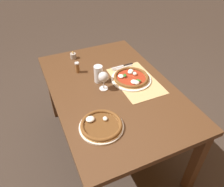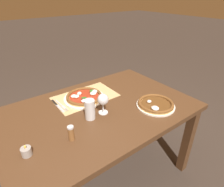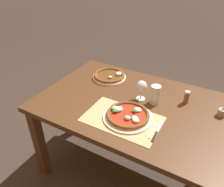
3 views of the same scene
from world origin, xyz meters
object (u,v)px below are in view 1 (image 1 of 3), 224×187
at_px(pizza_far, 101,125).
at_px(votive_candle, 73,56).
at_px(pepper_shaker, 77,67).
at_px(wine_glass, 103,78).
at_px(fork, 122,68).
at_px(knife, 122,66).
at_px(pizza_near, 131,78).
at_px(pint_glass, 98,74).

xyz_separation_m(pizza_far, votive_candle, (0.93, -0.08, 0.00)).
bearing_deg(pepper_shaker, wine_glass, -158.92).
xyz_separation_m(wine_glass, fork, (0.21, -0.27, -0.10)).
xyz_separation_m(pizza_far, fork, (0.58, -0.44, -0.01)).
bearing_deg(pizza_far, knife, -36.47).
xyz_separation_m(pizza_near, knife, (0.22, -0.03, -0.02)).
xyz_separation_m(knife, pepper_shaker, (0.07, 0.40, 0.04)).
height_order(pizza_near, pepper_shaker, pepper_shaker).
bearing_deg(pizza_far, fork, -37.00).
bearing_deg(pizza_far, pizza_near, -47.56).
relative_size(pizza_near, votive_candle, 4.65).
height_order(knife, votive_candle, votive_candle).
relative_size(pizza_far, knife, 1.37).
xyz_separation_m(wine_glass, pepper_shaker, (0.31, 0.12, -0.06)).
bearing_deg(pizza_far, votive_candle, -5.10).
xyz_separation_m(pizza_near, pepper_shaker, (0.30, 0.37, 0.03)).
height_order(pizza_far, wine_glass, wine_glass).
relative_size(wine_glass, pepper_shaker, 1.60).
bearing_deg(pint_glass, knife, -65.88).
height_order(pint_glass, knife, pint_glass).
relative_size(pizza_far, wine_glass, 1.90).
bearing_deg(pepper_shaker, pizza_far, 175.80).
bearing_deg(fork, pepper_shaker, 75.36).
relative_size(pizza_near, pepper_shaker, 3.45).
bearing_deg(pizza_near, fork, -4.38).
distance_m(pizza_far, fork, 0.73).
bearing_deg(fork, pint_glass, 110.20).
bearing_deg(knife, wine_glass, 130.08).
xyz_separation_m(wine_glass, votive_candle, (0.56, 0.09, -0.08)).
bearing_deg(pepper_shaker, fork, -104.64).
bearing_deg(pizza_near, pizza_far, 132.44).
xyz_separation_m(pizza_near, pint_glass, (0.10, 0.25, 0.05)).
distance_m(pizza_near, votive_candle, 0.64).
bearing_deg(fork, votive_candle, 45.31).
xyz_separation_m(fork, knife, (0.03, -0.01, 0.00)).
bearing_deg(votive_candle, knife, -131.57).
bearing_deg(pizza_far, wine_glass, -24.49).
bearing_deg(pint_glass, pepper_shaker, 30.81).
relative_size(pizza_far, votive_candle, 4.09).
distance_m(pint_glass, fork, 0.29).
relative_size(pizza_near, fork, 1.67).
distance_m(pizza_far, votive_candle, 0.94).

